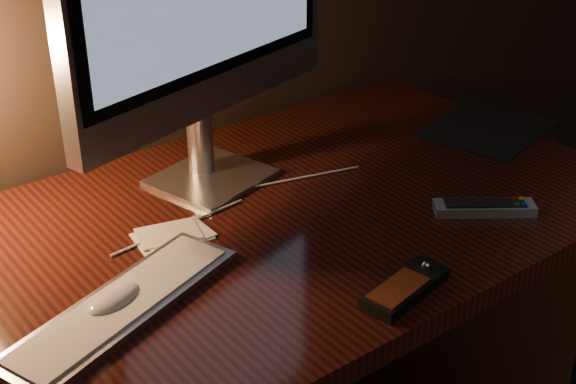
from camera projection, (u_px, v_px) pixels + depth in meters
desk at (183, 287)px, 1.43m from camera, size 1.60×0.75×0.75m
keyboard at (123, 305)px, 1.15m from camera, size 0.42×0.24×0.01m
mousepad at (488, 128)px, 1.73m from camera, size 0.31×0.27×0.00m
mouse at (114, 302)px, 1.15m from camera, size 0.11×0.08×0.02m
media_remote at (405, 287)px, 1.18m from camera, size 0.17×0.09×0.03m
tv_remote at (484, 207)px, 1.40m from camera, size 0.17×0.14×0.02m
papers at (172, 235)px, 1.33m from camera, size 0.13×0.10×0.01m
cable at (245, 203)px, 1.43m from camera, size 0.52×0.07×0.00m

